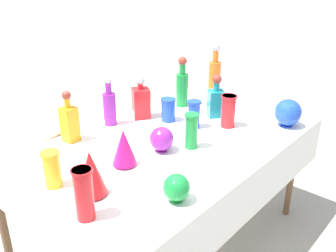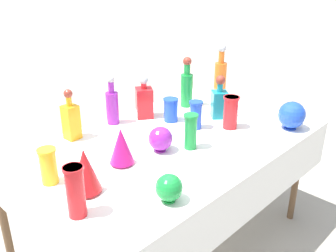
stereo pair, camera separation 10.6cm
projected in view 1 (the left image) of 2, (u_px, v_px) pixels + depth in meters
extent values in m
plane|color=#A0998C|center=(168.00, 245.00, 2.47)|extent=(40.00, 40.00, 0.00)
cube|color=white|center=(168.00, 144.00, 2.17)|extent=(1.86, 1.07, 0.03)
cube|color=white|center=(248.00, 199.00, 1.90)|extent=(1.86, 0.01, 0.29)
cylinder|color=brown|center=(292.00, 171.00, 2.63)|extent=(0.04, 0.04, 0.73)
cylinder|color=brown|center=(5.00, 236.00, 2.01)|extent=(0.04, 0.04, 0.73)
cylinder|color=brown|center=(193.00, 136.00, 3.16)|extent=(0.04, 0.04, 0.73)
cylinder|color=#198C38|center=(182.00, 90.00, 2.66)|extent=(0.08, 0.08, 0.23)
cylinder|color=#198C38|center=(182.00, 69.00, 2.60)|extent=(0.04, 0.04, 0.08)
sphere|color=maroon|center=(183.00, 61.00, 2.57)|extent=(0.06, 0.06, 0.06)
cylinder|color=purple|center=(110.00, 109.00, 2.35)|extent=(0.08, 0.08, 0.21)
cylinder|color=purple|center=(108.00, 88.00, 2.30)|extent=(0.04, 0.04, 0.07)
sphere|color=#B2B2B7|center=(108.00, 80.00, 2.28)|extent=(0.05, 0.05, 0.05)
cylinder|color=orange|center=(214.00, 81.00, 2.79)|extent=(0.09, 0.09, 0.28)
cylinder|color=orange|center=(216.00, 56.00, 2.72)|extent=(0.04, 0.04, 0.09)
sphere|color=#B2B2B7|center=(216.00, 48.00, 2.69)|extent=(0.06, 0.06, 0.06)
cube|color=orange|center=(70.00, 124.00, 2.14)|extent=(0.08, 0.08, 0.20)
cylinder|color=orange|center=(67.00, 103.00, 2.08)|extent=(0.03, 0.03, 0.06)
sphere|color=maroon|center=(66.00, 95.00, 2.07)|extent=(0.05, 0.05, 0.05)
cube|color=teal|center=(216.00, 104.00, 2.49)|extent=(0.14, 0.14, 0.18)
cylinder|color=teal|center=(216.00, 86.00, 2.44)|extent=(0.04, 0.04, 0.06)
sphere|color=maroon|center=(217.00, 79.00, 2.42)|extent=(0.06, 0.06, 0.06)
cube|color=red|center=(141.00, 103.00, 2.46)|extent=(0.15, 0.15, 0.20)
cylinder|color=red|center=(141.00, 86.00, 2.41)|extent=(0.04, 0.04, 0.04)
sphere|color=#B2B2B7|center=(140.00, 81.00, 2.40)|extent=(0.06, 0.06, 0.06)
cylinder|color=blue|center=(168.00, 110.00, 2.42)|extent=(0.09, 0.09, 0.15)
cylinder|color=blue|center=(168.00, 100.00, 2.39)|extent=(0.10, 0.10, 0.01)
cylinder|color=yellow|center=(52.00, 169.00, 1.70)|extent=(0.08, 0.08, 0.18)
cylinder|color=yellow|center=(50.00, 153.00, 1.67)|extent=(0.09, 0.09, 0.01)
cylinder|color=red|center=(84.00, 194.00, 1.48)|extent=(0.08, 0.08, 0.23)
cylinder|color=red|center=(81.00, 171.00, 1.43)|extent=(0.09, 0.09, 0.01)
cylinder|color=#198C38|center=(191.00, 131.00, 2.06)|extent=(0.07, 0.07, 0.20)
cylinder|color=#198C38|center=(192.00, 115.00, 2.02)|extent=(0.08, 0.08, 0.01)
cylinder|color=blue|center=(194.00, 114.00, 2.31)|extent=(0.07, 0.07, 0.18)
cylinder|color=blue|center=(194.00, 102.00, 2.28)|extent=(0.09, 0.09, 0.01)
cylinder|color=red|center=(228.00, 111.00, 2.32)|extent=(0.09, 0.09, 0.21)
cylinder|color=red|center=(229.00, 97.00, 2.28)|extent=(0.10, 0.10, 0.01)
cylinder|color=#C61972|center=(125.00, 164.00, 1.91)|extent=(0.07, 0.07, 0.01)
cone|color=#C61972|center=(124.00, 147.00, 1.87)|extent=(0.13, 0.13, 0.19)
cylinder|color=red|center=(93.00, 193.00, 1.67)|extent=(0.07, 0.07, 0.01)
cone|color=red|center=(91.00, 172.00, 1.63)|extent=(0.14, 0.14, 0.20)
cylinder|color=blue|center=(286.00, 125.00, 2.37)|extent=(0.08, 0.08, 0.01)
sphere|color=blue|center=(288.00, 112.00, 2.34)|extent=(0.17, 0.17, 0.17)
cylinder|color=#198C38|center=(176.00, 200.00, 1.63)|extent=(0.05, 0.05, 0.01)
sphere|color=#198C38|center=(176.00, 187.00, 1.60)|extent=(0.12, 0.12, 0.12)
cylinder|color=purple|center=(162.00, 150.00, 2.06)|extent=(0.06, 0.06, 0.01)
sphere|color=purple|center=(162.00, 139.00, 2.03)|extent=(0.13, 0.13, 0.13)
cube|color=white|center=(156.00, 218.00, 1.49)|extent=(0.06, 0.02, 0.04)
cube|color=tan|center=(67.00, 157.00, 3.31)|extent=(0.42, 0.36, 0.27)
cube|color=tan|center=(59.00, 136.00, 3.29)|extent=(0.33, 0.14, 0.09)
cube|color=tan|center=(57.00, 165.00, 3.18)|extent=(0.55, 0.50, 0.26)
cube|color=tan|center=(46.00, 143.00, 3.17)|extent=(0.42, 0.19, 0.09)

